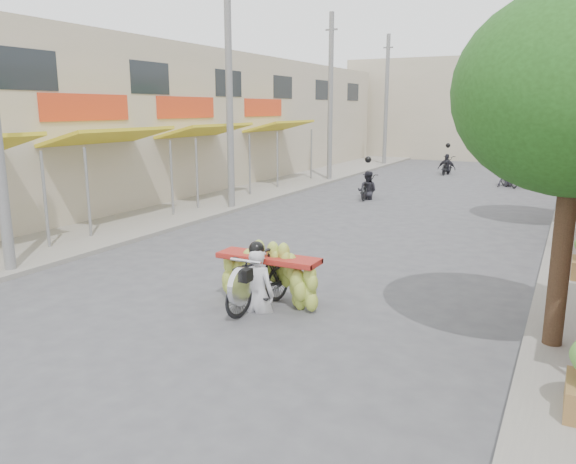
{
  "coord_description": "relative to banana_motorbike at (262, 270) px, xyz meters",
  "views": [
    {
      "loc": [
        5.43,
        -4.81,
        3.58
      ],
      "look_at": [
        0.36,
        5.16,
        1.1
      ],
      "focal_mm": 35.0,
      "sensor_mm": 36.0,
      "label": 1
    }
  ],
  "objects": [
    {
      "name": "utility_pole_back",
      "position": [
        -5.99,
        26.33,
        3.31
      ],
      "size": [
        0.6,
        0.24,
        8.0
      ],
      "color": "slate",
      "rests_on": "ground"
    },
    {
      "name": "utility_pole_mid",
      "position": [
        -5.99,
        8.33,
        3.31
      ],
      "size": [
        0.6,
        0.24,
        8.0
      ],
      "color": "slate",
      "rests_on": "ground"
    },
    {
      "name": "sidewalk_left",
      "position": [
        -7.59,
        11.33,
        -0.66
      ],
      "size": [
        4.0,
        60.0,
        0.12
      ],
      "primitive_type": "cube",
      "color": "gray",
      "rests_on": "ground"
    },
    {
      "name": "bg_motorbike_a",
      "position": [
        -2.44,
        12.84,
        0.02
      ],
      "size": [
        0.83,
        1.74,
        1.95
      ],
      "color": "black",
      "rests_on": "ground"
    },
    {
      "name": "utility_pole_far",
      "position": [
        -5.99,
        17.33,
        3.31
      ],
      "size": [
        0.6,
        0.24,
        8.0
      ],
      "color": "slate",
      "rests_on": "ground"
    },
    {
      "name": "shophouse_row_left",
      "position": [
        -12.57,
        10.31,
        2.28
      ],
      "size": [
        9.77,
        40.0,
        6.0
      ],
      "color": "#B8AC92",
      "rests_on": "ground"
    },
    {
      "name": "banana_motorbike",
      "position": [
        0.0,
        0.0,
        0.0
      ],
      "size": [
        2.2,
        1.94,
        2.17
      ],
      "color": "black",
      "rests_on": "ground"
    },
    {
      "name": "far_building",
      "position": [
        -0.59,
        34.33,
        2.78
      ],
      "size": [
        20.0,
        6.0,
        7.0
      ],
      "primitive_type": "cube",
      "color": "#B8AC92",
      "rests_on": "ground"
    },
    {
      "name": "ground",
      "position": [
        -0.59,
        -3.67,
        -0.72
      ],
      "size": [
        120.0,
        120.0,
        0.0
      ],
      "primitive_type": "plane",
      "color": "#4D4D52",
      "rests_on": "ground"
    },
    {
      "name": "bg_motorbike_c",
      "position": [
        -1.38,
        23.03,
        0.06
      ],
      "size": [
        0.99,
        1.75,
        1.95
      ],
      "color": "black",
      "rests_on": "ground"
    },
    {
      "name": "bg_motorbike_b",
      "position": [
        2.24,
        19.18,
        0.11
      ],
      "size": [
        1.4,
        1.92,
        1.95
      ],
      "color": "black",
      "rests_on": "ground"
    }
  ]
}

